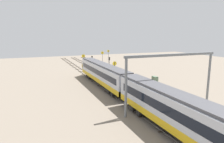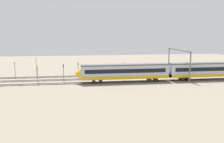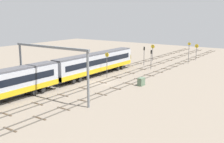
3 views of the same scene
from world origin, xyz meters
TOP-DOWN VIEW (x-y plane):
  - ground_plane at (0.00, 0.00)m, footprint 139.04×139.04m
  - track_near_foreground at (-0.00, -4.81)m, footprint 123.04×2.40m
  - track_second_near at (-0.00, 0.00)m, footprint 123.04×2.40m
  - track_with_train at (0.00, 4.81)m, footprint 123.04×2.40m
  - train at (-19.72, 4.81)m, footprint 75.20×3.24m
  - overhead_gantry at (-12.83, 0.15)m, footprint 0.40×15.55m
  - speed_sign_near_foreground at (36.45, -6.65)m, footprint 0.14×1.09m
  - speed_sign_mid_trackside at (27.93, 3.02)m, footprint 0.14×1.10m
  - speed_sign_far_trackside at (30.11, -6.66)m, footprint 0.14×0.80m
  - speed_sign_distant_end at (4.42, 1.90)m, footprint 0.14×0.96m
  - signal_light_trackside_approach at (21.20, 2.09)m, footprint 0.31×0.32m
  - signal_light_trackside_departure at (17.28, -1.96)m, footprint 0.31×0.32m
  - relay_cabinet at (2.39, -7.54)m, footprint 1.51×0.89m

SIDE VIEW (x-z plane):
  - ground_plane at x=0.00m, z-range 0.00..0.00m
  - track_near_foreground at x=0.00m, z-range -0.01..0.15m
  - track_with_train at x=0.00m, z-range -0.01..0.15m
  - track_second_near at x=0.00m, z-range -0.01..0.15m
  - relay_cabinet at x=2.39m, z-range 0.00..1.51m
  - train at x=-19.72m, z-range 0.26..5.06m
  - signal_light_trackside_departure at x=17.28m, z-range 0.72..5.45m
  - signal_light_trackside_approach at x=21.20m, z-range 0.73..5.60m
  - speed_sign_near_foreground at x=36.45m, z-range 0.84..5.56m
  - speed_sign_mid_trackside at x=27.93m, z-range 0.85..5.60m
  - speed_sign_distant_end at x=4.42m, z-range 0.82..6.10m
  - speed_sign_far_trackside at x=30.11m, z-range 0.69..6.46m
  - overhead_gantry at x=-12.83m, z-range 1.98..10.43m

